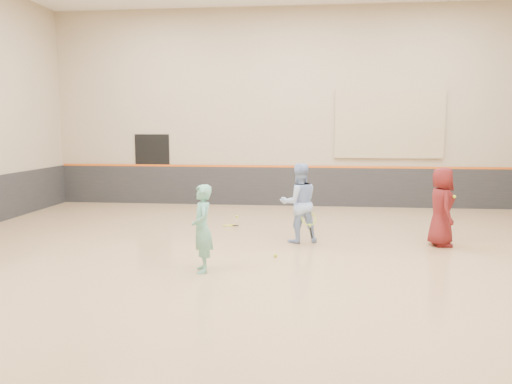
# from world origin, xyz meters

# --- Properties ---
(room) EXTENTS (15.04, 12.04, 6.22)m
(room) POSITION_xyz_m (0.00, 0.00, 0.81)
(room) COLOR tan
(room) RESTS_ON ground
(wainscot_back) EXTENTS (14.90, 0.04, 1.20)m
(wainscot_back) POSITION_xyz_m (0.00, 5.97, 0.60)
(wainscot_back) COLOR #232326
(wainscot_back) RESTS_ON floor
(accent_stripe) EXTENTS (14.90, 0.03, 0.06)m
(accent_stripe) POSITION_xyz_m (0.00, 5.96, 1.22)
(accent_stripe) COLOR #D85914
(accent_stripe) RESTS_ON wall_back
(acoustic_panel) EXTENTS (3.20, 0.08, 2.00)m
(acoustic_panel) POSITION_xyz_m (2.80, 5.95, 2.50)
(acoustic_panel) COLOR tan
(acoustic_panel) RESTS_ON wall_back
(doorway) EXTENTS (1.10, 0.05, 2.20)m
(doorway) POSITION_xyz_m (-4.50, 5.98, 1.10)
(doorway) COLOR black
(doorway) RESTS_ON floor
(girl) EXTENTS (0.49, 0.62, 1.48)m
(girl) POSITION_xyz_m (-1.33, -1.30, 0.74)
(girl) COLOR #6AB9A4
(girl) RESTS_ON floor
(instructor) EXTENTS (0.97, 0.86, 1.68)m
(instructor) POSITION_xyz_m (0.24, 1.07, 0.84)
(instructor) COLOR #9AB8EE
(instructor) RESTS_ON floor
(young_man) EXTENTS (0.56, 0.82, 1.62)m
(young_man) POSITION_xyz_m (3.15, 1.06, 0.81)
(young_man) COLOR maroon
(young_man) RESTS_ON floor
(held_racket) EXTENTS (0.40, 0.40, 0.63)m
(held_racket) POSITION_xyz_m (0.45, 0.89, 0.55)
(held_racket) COLOR #AFD32E
(held_racket) RESTS_ON instructor
(spare_racket) EXTENTS (0.63, 0.63, 0.11)m
(spare_racket) POSITION_xyz_m (-1.52, 2.61, 0.05)
(spare_racket) COLOR gold
(spare_racket) RESTS_ON floor
(ball_under_racket) EXTENTS (0.07, 0.07, 0.07)m
(ball_under_racket) POSITION_xyz_m (-0.16, -0.25, 0.03)
(ball_under_racket) COLOR gold
(ball_under_racket) RESTS_ON floor
(ball_in_hand) EXTENTS (0.07, 0.07, 0.07)m
(ball_in_hand) POSITION_xyz_m (3.34, 0.85, 1.05)
(ball_in_hand) COLOR #BBD230
(ball_in_hand) RESTS_ON young_man
(ball_beside_spare) EXTENTS (0.07, 0.07, 0.07)m
(ball_beside_spare) POSITION_xyz_m (-1.47, 3.76, 0.03)
(ball_beside_spare) COLOR #CADF33
(ball_beside_spare) RESTS_ON floor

